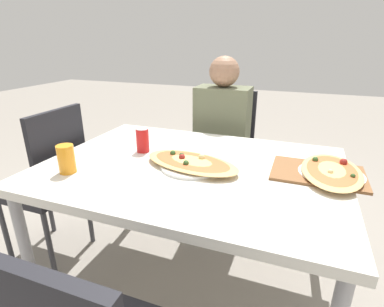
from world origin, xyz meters
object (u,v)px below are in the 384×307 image
Objects in this scene: person_seated at (222,131)px; drink_glass at (66,159)px; pizza_main at (191,163)px; dining_table at (192,177)px; soda_can at (143,140)px; chair_side_left at (50,179)px; pizza_second at (331,172)px; chair_far_seated at (225,148)px.

person_seated is 1.08m from drink_glass.
pizza_main is 0.55m from drink_glass.
person_seated is (-0.05, 0.72, 0.02)m from dining_table.
chair_side_left is at bearing -169.24° from soda_can.
chair_side_left reaches higher than pizza_second.
pizza_main is (0.06, -0.74, 0.06)m from person_seated.
person_seated reaches higher than dining_table.
person_seated reaches higher than pizza_second.
person_seated is 9.45× the size of drink_glass.
chair_far_seated is 0.84m from soda_can.
pizza_main reaches higher than dining_table.
soda_can is 0.39m from drink_glass.
soda_can is at bearing 162.00° from pizza_main.
soda_can is at bearing 68.48° from person_seated.
chair_far_seated is 7.57× the size of soda_can.
chair_side_left is (-0.87, -0.03, -0.15)m from dining_table.
dining_table is 0.57m from drink_glass.
chair_far_seated is at bearing 93.46° from dining_table.
pizza_second is at bearing 1.31° from soda_can.
drink_glass is 0.30× the size of pizza_second.
chair_side_left is 7.49× the size of drink_glass.
chair_side_left reaches higher than soda_can.
pizza_main is at bearing 94.40° from person_seated.
soda_can reaches higher than pizza_second.
soda_can is (-0.30, 0.08, 0.12)m from dining_table.
soda_can is (0.57, 0.11, 0.27)m from chair_side_left.
pizza_second is at bearing -85.00° from chair_side_left.
chair_side_left is at bearing 42.25° from person_seated.
chair_far_seated is 0.89m from pizza_main.
soda_can is (-0.25, -0.64, 0.10)m from person_seated.
chair_far_seated is at bearing -43.53° from chair_side_left.
pizza_main is 4.07× the size of soda_can.
soda_can reaches higher than dining_table.
soda_can is 0.91m from pizza_second.
chair_far_seated is 1.22m from drink_glass.
drink_glass reaches higher than pizza_main.
chair_side_left is 1.12m from person_seated.
person_seated is at bearing 136.70° from pizza_second.
soda_can is at bearing -79.24° from chair_side_left.
drink_glass is (-0.43, -0.99, 0.10)m from person_seated.
soda_can is (-0.25, -0.76, 0.27)m from chair_far_seated.
chair_far_seated is 1.00× the size of chair_side_left.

